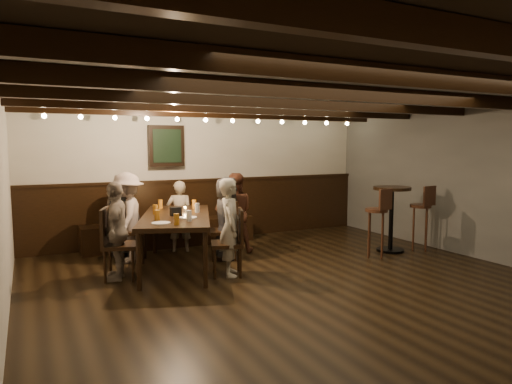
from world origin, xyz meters
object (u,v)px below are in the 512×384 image
person_bench_right (234,213)px  chair_left_far (120,257)px  person_right_near (227,218)px  bar_stool_right (420,226)px  chair_left_near (130,242)px  person_left_near (127,217)px  bar_stool_left (376,232)px  person_bench_left (122,217)px  person_right_far (231,227)px  chair_right_far (228,255)px  dining_table (176,219)px  person_left_far (116,231)px  chair_right_near (225,241)px  person_bench_centre (180,216)px  high_top_table (391,209)px

person_bench_right → chair_left_far: bearing=39.8°
person_right_near → bar_stool_right: bearing=-86.5°
chair_left_near → person_left_near: 0.39m
person_bench_right → bar_stool_left: bearing=163.7°
person_bench_left → person_bench_right: bearing=180.0°
chair_left_near → person_right_far: size_ratio=0.73×
chair_right_far → person_left_near: bearing=58.5°
chair_right_far → person_left_near: person_left_near is taller
dining_table → person_left_near: bearing=149.0°
person_left_far → chair_right_near: bearing=121.5°
person_bench_right → bar_stool_right: bearing=175.4°
person_right_near → bar_stool_right: size_ratio=1.17×
person_bench_left → bar_stool_right: size_ratio=1.13×
person_bench_left → bar_stool_right: person_bench_left is taller
dining_table → person_left_near: person_left_near is taller
chair_left_near → person_left_near: (-0.03, 0.01, 0.39)m
chair_right_near → bar_stool_left: size_ratio=0.83×
chair_right_far → person_bench_left: (-1.06, 1.82, 0.34)m
chair_right_far → person_left_far: 1.52m
chair_left_near → person_bench_left: (-0.02, 0.48, 0.32)m
person_bench_centre → bar_stool_right: bearing=174.3°
chair_left_far → person_left_far: 0.36m
dining_table → person_right_far: person_right_far is taller
person_bench_right → bar_stool_right: size_ratio=1.20×
chair_right_near → person_bench_left: person_bench_left is taller
chair_right_far → person_left_far: bearing=90.0°
person_left_near → bar_stool_right: size_ratio=1.24×
person_left_near → bar_stool_right: bearing=92.4°
chair_right_near → person_bench_right: person_bench_right is taller
person_left_far → person_right_near: 1.75m
chair_right_far → person_bench_right: 1.41m
dining_table → bar_stool_right: 4.07m
person_bench_left → bar_stool_right: bearing=177.1°
person_right_near → bar_stool_left: (2.13, -0.98, -0.23)m
person_right_near → person_bench_left: bearing=74.7°
chair_right_far → person_bench_centre: 1.69m
person_bench_centre → bar_stool_right: 4.03m
chair_left_far → person_right_near: person_right_near is taller
person_bench_right → person_left_near: person_left_near is taller
dining_table → bar_stool_left: (2.99, -0.81, -0.30)m
person_bench_left → bar_stool_right: (4.53, -1.91, -0.21)m
chair_right_near → person_left_far: 1.76m
high_top_table → bar_stool_left: bearing=-157.6°
dining_table → person_bench_centre: 1.06m
chair_right_near → bar_stool_right: (3.16, -0.94, 0.13)m
chair_left_near → bar_stool_right: bar_stool_right is taller
chair_left_near → chair_left_far: (-0.31, -0.85, -0.01)m
chair_right_far → high_top_table: size_ratio=0.84×
dining_table → person_bench_centre: (0.36, 0.99, -0.12)m
person_bench_centre → person_bench_left: bearing=9.5°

